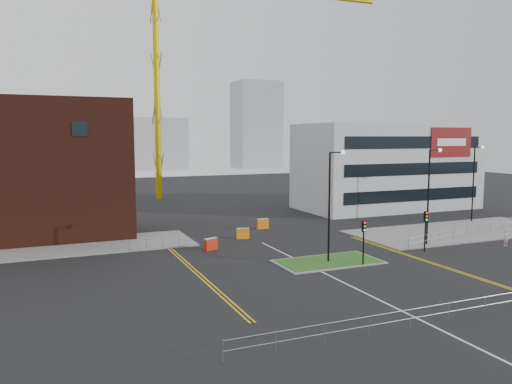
# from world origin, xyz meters

# --- Properties ---
(ground) EXTENTS (200.00, 200.00, 0.00)m
(ground) POSITION_xyz_m (0.00, 0.00, 0.00)
(ground) COLOR black
(ground) RESTS_ON ground
(pavement_left) EXTENTS (28.00, 8.00, 0.12)m
(pavement_left) POSITION_xyz_m (-20.00, 22.00, 0.06)
(pavement_left) COLOR slate
(pavement_left) RESTS_ON ground
(pavement_right) EXTENTS (24.00, 10.00, 0.12)m
(pavement_right) POSITION_xyz_m (22.00, 14.00, 0.06)
(pavement_right) COLOR slate
(pavement_right) RESTS_ON ground
(island_kerb) EXTENTS (8.60, 4.60, 0.08)m
(island_kerb) POSITION_xyz_m (2.00, 8.00, 0.04)
(island_kerb) COLOR slate
(island_kerb) RESTS_ON ground
(grass_island) EXTENTS (8.00, 4.00, 0.12)m
(grass_island) POSITION_xyz_m (2.00, 8.00, 0.06)
(grass_island) COLOR #274E1A
(grass_island) RESTS_ON ground
(brick_building) EXTENTS (24.20, 10.07, 14.24)m
(brick_building) POSITION_xyz_m (-22.97, 28.00, 6.85)
(brick_building) COLOR #421910
(brick_building) RESTS_ON ground
(office_block) EXTENTS (25.00, 12.20, 12.00)m
(office_block) POSITION_xyz_m (26.01, 31.97, 6.00)
(office_block) COLOR #AEB1B3
(office_block) RESTS_ON ground
(tower_crane) EXTENTS (52.99, 3.39, 40.19)m
(tower_crane) POSITION_xyz_m (3.64, 54.75, 27.64)
(tower_crane) COLOR #C5A40B
(tower_crane) RESTS_ON ground
(streetlamp_island) EXTENTS (1.46, 0.36, 9.18)m
(streetlamp_island) POSITION_xyz_m (2.22, 8.00, 5.41)
(streetlamp_island) COLOR black
(streetlamp_island) RESTS_ON ground
(streetlamp_right_near) EXTENTS (1.46, 0.36, 9.18)m
(streetlamp_right_near) POSITION_xyz_m (14.22, 10.00, 5.41)
(streetlamp_right_near) COLOR black
(streetlamp_right_near) RESTS_ON ground
(streetlamp_right_far) EXTENTS (1.46, 0.36, 9.18)m
(streetlamp_right_far) POSITION_xyz_m (28.22, 18.00, 5.41)
(streetlamp_right_far) COLOR black
(streetlamp_right_far) RESTS_ON ground
(traffic_light_island) EXTENTS (0.28, 0.33, 3.65)m
(traffic_light_island) POSITION_xyz_m (4.00, 5.98, 2.57)
(traffic_light_island) COLOR black
(traffic_light_island) RESTS_ON ground
(traffic_light_right) EXTENTS (0.28, 0.33, 3.65)m
(traffic_light_right) POSITION_xyz_m (12.00, 7.98, 2.57)
(traffic_light_right) COLOR black
(traffic_light_right) RESTS_ON ground
(railing_front) EXTENTS (24.05, 0.05, 1.10)m
(railing_front) POSITION_xyz_m (0.00, -6.00, 0.78)
(railing_front) COLOR gray
(railing_front) RESTS_ON ground
(railing_left) EXTENTS (6.05, 0.05, 1.10)m
(railing_left) POSITION_xyz_m (-11.00, 18.00, 0.74)
(railing_left) COLOR gray
(railing_left) RESTS_ON ground
(railing_right) EXTENTS (19.05, 5.05, 1.10)m
(railing_right) POSITION_xyz_m (20.50, 11.50, 0.78)
(railing_right) COLOR gray
(railing_right) RESTS_ON ground
(centre_line) EXTENTS (0.15, 30.00, 0.01)m
(centre_line) POSITION_xyz_m (0.00, 2.00, 0.01)
(centre_line) COLOR silver
(centre_line) RESTS_ON ground
(yellow_left_a) EXTENTS (0.12, 24.00, 0.01)m
(yellow_left_a) POSITION_xyz_m (-9.00, 10.00, 0.01)
(yellow_left_a) COLOR gold
(yellow_left_a) RESTS_ON ground
(yellow_left_b) EXTENTS (0.12, 24.00, 0.01)m
(yellow_left_b) POSITION_xyz_m (-8.70, 10.00, 0.01)
(yellow_left_b) COLOR gold
(yellow_left_b) RESTS_ON ground
(yellow_right_a) EXTENTS (0.12, 20.00, 0.01)m
(yellow_right_a) POSITION_xyz_m (9.50, 6.00, 0.01)
(yellow_right_a) COLOR gold
(yellow_right_a) RESTS_ON ground
(yellow_right_b) EXTENTS (0.12, 20.00, 0.01)m
(yellow_right_b) POSITION_xyz_m (9.80, 6.00, 0.01)
(yellow_right_b) COLOR gold
(yellow_right_b) RESTS_ON ground
(skyline_b) EXTENTS (24.00, 12.00, 16.00)m
(skyline_b) POSITION_xyz_m (10.00, 130.00, 8.00)
(skyline_b) COLOR gray
(skyline_b) RESTS_ON ground
(skyline_c) EXTENTS (14.00, 12.00, 28.00)m
(skyline_c) POSITION_xyz_m (45.00, 125.00, 14.00)
(skyline_c) COLOR gray
(skyline_c) RESTS_ON ground
(skyline_d) EXTENTS (30.00, 12.00, 12.00)m
(skyline_d) POSITION_xyz_m (-8.00, 140.00, 6.00)
(skyline_d) COLOR gray
(skyline_d) RESTS_ON ground
(pedestrian) EXTENTS (0.58, 0.39, 1.55)m
(pedestrian) POSITION_xyz_m (20.60, 6.75, 0.78)
(pedestrian) COLOR pink
(pedestrian) RESTS_ON ground
(barrier_left) EXTENTS (1.37, 0.87, 1.09)m
(barrier_left) POSITION_xyz_m (-5.55, 16.00, 0.59)
(barrier_left) COLOR red
(barrier_left) RESTS_ON ground
(barrier_mid) EXTENTS (1.35, 0.49, 1.13)m
(barrier_mid) POSITION_xyz_m (3.00, 23.77, 0.61)
(barrier_mid) COLOR orange
(barrier_mid) RESTS_ON ground
(barrier_right) EXTENTS (1.33, 0.74, 1.07)m
(barrier_right) POSITION_xyz_m (-1.00, 19.60, 0.58)
(barrier_right) COLOR orange
(barrier_right) RESTS_ON ground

